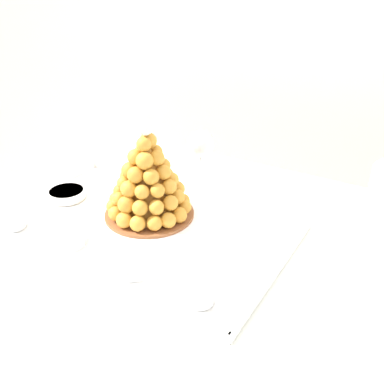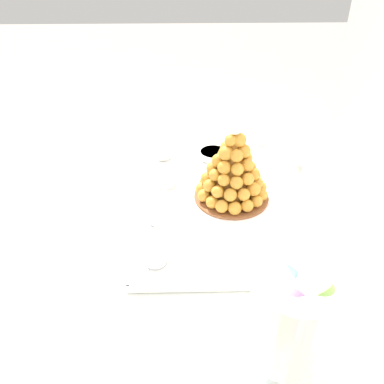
{
  "view_description": "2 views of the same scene",
  "coord_description": "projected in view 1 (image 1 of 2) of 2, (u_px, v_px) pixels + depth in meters",
  "views": [
    {
      "loc": [
        0.33,
        -0.72,
        1.36
      ],
      "look_at": [
        -0.1,
        -0.0,
        0.92
      ],
      "focal_mm": 42.17,
      "sensor_mm": 36.0,
      "label": 1
    },
    {
      "loc": [
        0.74,
        -0.08,
        1.51
      ],
      "look_at": [
        -0.18,
        -0.06,
        0.86
      ],
      "focal_mm": 38.56,
      "sensor_mm": 36.0,
      "label": 2
    }
  ],
  "objects": [
    {
      "name": "dessert_cup_left",
      "position": [
        14.0,
        218.0,
        1.06
      ],
      "size": [
        0.05,
        0.05,
        0.05
      ],
      "color": "silver",
      "rests_on": "serving_tray"
    },
    {
      "name": "creme_brulee_ramekin",
      "position": [
        67.0,
        193.0,
        1.2
      ],
      "size": [
        0.1,
        0.1,
        0.02
      ],
      "color": "white",
      "rests_on": "serving_tray"
    },
    {
      "name": "serving_tray",
      "position": [
        143.0,
        228.0,
        1.07
      ],
      "size": [
        0.68,
        0.44,
        0.02
      ],
      "color": "white",
      "rests_on": "buffet_table"
    },
    {
      "name": "wine_glass",
      "position": [
        201.0,
        146.0,
        1.21
      ],
      "size": [
        0.07,
        0.07,
        0.17
      ],
      "color": "silver",
      "rests_on": "buffet_table"
    },
    {
      "name": "dessert_cup_centre",
      "position": [
        130.0,
        263.0,
        0.9
      ],
      "size": [
        0.06,
        0.06,
        0.06
      ],
      "color": "silver",
      "rests_on": "serving_tray"
    },
    {
      "name": "dessert_cup_mid_right",
      "position": [
        200.0,
        291.0,
        0.83
      ],
      "size": [
        0.05,
        0.05,
        0.06
      ],
      "color": "silver",
      "rests_on": "serving_tray"
    },
    {
      "name": "dessert_cup_mid_left",
      "position": [
        71.0,
        237.0,
        1.0
      ],
      "size": [
        0.06,
        0.06,
        0.05
      ],
      "color": "silver",
      "rests_on": "serving_tray"
    },
    {
      "name": "buffet_table",
      "position": [
        230.0,
        301.0,
        1.01
      ],
      "size": [
        1.51,
        1.02,
        0.78
      ],
      "color": "brown",
      "rests_on": "ground_plane"
    },
    {
      "name": "croquembouche",
      "position": [
        148.0,
        181.0,
        1.08
      ],
      "size": [
        0.22,
        0.22,
        0.25
      ],
      "color": "brown",
      "rests_on": "serving_tray"
    }
  ]
}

